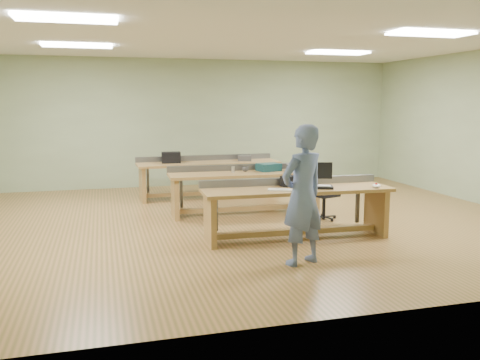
% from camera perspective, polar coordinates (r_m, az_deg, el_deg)
% --- Properties ---
extents(floor, '(10.00, 10.00, 0.00)m').
position_cam_1_polar(floor, '(8.58, -0.33, -4.67)').
color(floor, olive).
rests_on(floor, ground).
extents(ceiling, '(10.00, 10.00, 0.00)m').
position_cam_1_polar(ceiling, '(8.41, -0.34, 15.63)').
color(ceiling, silver).
rests_on(ceiling, wall_back).
extents(wall_back, '(10.00, 0.04, 3.00)m').
position_cam_1_polar(wall_back, '(12.27, -5.18, 6.40)').
color(wall_back, '#95A980').
rests_on(wall_back, floor).
extents(wall_front, '(10.00, 0.04, 3.00)m').
position_cam_1_polar(wall_front, '(4.63, 12.54, 2.46)').
color(wall_front, '#95A980').
rests_on(wall_front, floor).
extents(fluor_panels, '(6.20, 3.50, 0.03)m').
position_cam_1_polar(fluor_panels, '(8.41, -0.34, 15.43)').
color(fluor_panels, white).
rests_on(fluor_panels, ceiling).
extents(workbench_front, '(2.80, 0.83, 0.86)m').
position_cam_1_polar(workbench_front, '(7.51, 6.28, -2.34)').
color(workbench_front, olive).
rests_on(workbench_front, floor).
extents(workbench_mid, '(2.75, 0.81, 0.86)m').
position_cam_1_polar(workbench_mid, '(9.11, 0.56, -0.34)').
color(workbench_mid, olive).
rests_on(workbench_mid, floor).
extents(workbench_back, '(2.98, 0.85, 0.86)m').
position_cam_1_polar(workbench_back, '(10.71, -3.58, 1.03)').
color(workbench_back, olive).
rests_on(workbench_back, floor).
extents(person, '(0.74, 0.62, 1.73)m').
position_cam_1_polar(person, '(6.24, 7.03, -1.71)').
color(person, slate).
rests_on(person, floor).
extents(laptop_base, '(0.38, 0.34, 0.03)m').
position_cam_1_polar(laptop_base, '(7.49, 9.19, -0.78)').
color(laptop_base, black).
rests_on(laptop_base, workbench_front).
extents(laptop_screen, '(0.30, 0.12, 0.24)m').
position_cam_1_polar(laptop_screen, '(7.57, 9.15, 1.07)').
color(laptop_screen, black).
rests_on(laptop_screen, laptop_base).
extents(keyboard, '(0.42, 0.29, 0.02)m').
position_cam_1_polar(keyboard, '(7.19, 4.78, -1.12)').
color(keyboard, silver).
rests_on(keyboard, workbench_front).
extents(trackball_mouse, '(0.17, 0.18, 0.06)m').
position_cam_1_polar(trackball_mouse, '(7.69, 15.06, -0.63)').
color(trackball_mouse, white).
rests_on(trackball_mouse, workbench_front).
extents(camera_bag, '(0.27, 0.23, 0.16)m').
position_cam_1_polar(camera_bag, '(7.58, 5.48, -0.12)').
color(camera_bag, black).
rests_on(camera_bag, workbench_front).
extents(task_chair, '(0.57, 0.57, 0.84)m').
position_cam_1_polar(task_chair, '(8.83, 9.22, -2.37)').
color(task_chair, black).
rests_on(task_chair, floor).
extents(parts_bin_teal, '(0.45, 0.38, 0.14)m').
position_cam_1_polar(parts_bin_teal, '(9.26, 3.24, 1.45)').
color(parts_bin_teal, '#12373B').
rests_on(parts_bin_teal, workbench_mid).
extents(parts_bin_grey, '(0.55, 0.43, 0.13)m').
position_cam_1_polar(parts_bin_grey, '(9.28, 6.75, 1.40)').
color(parts_bin_grey, '#3B3B3E').
rests_on(parts_bin_grey, workbench_mid).
extents(mug, '(0.14, 0.14, 0.09)m').
position_cam_1_polar(mug, '(9.15, 0.59, 1.22)').
color(mug, '#3B3B3E').
rests_on(mug, workbench_mid).
extents(drinks_can, '(0.08, 0.08, 0.11)m').
position_cam_1_polar(drinks_can, '(9.03, -0.79, 1.19)').
color(drinks_can, silver).
rests_on(drinks_can, workbench_mid).
extents(storage_box_back, '(0.41, 0.31, 0.22)m').
position_cam_1_polar(storage_box_back, '(10.58, -7.75, 2.52)').
color(storage_box_back, black).
rests_on(storage_box_back, workbench_back).
extents(tray_back, '(0.32, 0.26, 0.11)m').
position_cam_1_polar(tray_back, '(10.84, 0.52, 2.46)').
color(tray_back, '#3B3B3E').
rests_on(tray_back, workbench_back).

